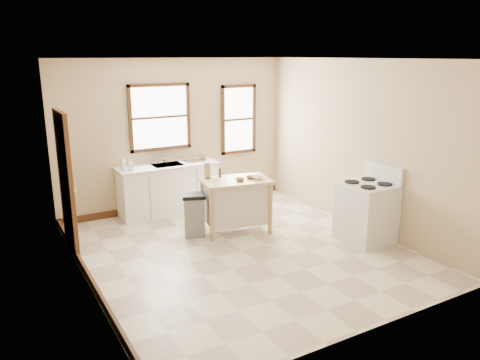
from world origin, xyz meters
The scene contains 23 objects.
floor centered at (0.00, 0.00, 0.00)m, with size 5.00×5.00×0.00m, color beige.
ceiling centered at (0.00, 0.00, 2.80)m, with size 5.00×5.00×0.00m, color white.
wall_back centered at (0.00, 2.50, 1.40)m, with size 4.50×0.04×2.80m, color tan.
wall_left centered at (-2.25, 0.00, 1.40)m, with size 0.04×5.00×2.80m, color tan.
wall_right centered at (2.25, 0.00, 1.40)m, with size 0.04×5.00×2.80m, color tan.
window_main centered at (-0.30, 2.48, 1.75)m, with size 1.17×0.06×1.22m, color #331A0D, non-canonical shape.
window_side centered at (1.35, 2.48, 1.60)m, with size 0.77×0.06×1.37m, color #331A0D, non-canonical shape.
door_left centered at (-2.21, 1.30, 1.05)m, with size 0.06×0.90×2.10m, color #331A0D.
baseboard_back centered at (0.00, 2.47, 0.06)m, with size 4.50×0.04×0.12m, color #331A0D.
baseboard_left centered at (-2.22, 0.00, 0.06)m, with size 0.04×5.00×0.12m, color #331A0D.
sink_counter centered at (-0.30, 2.20, 0.46)m, with size 1.86×0.62×0.92m, color white, non-canonical shape.
faucet centered at (-0.30, 2.38, 1.03)m, with size 0.03×0.03×0.22m, color silver.
soap_bottle_a centered at (-1.12, 2.20, 1.04)m, with size 0.09×0.09×0.24m, color #B2B2B2.
soap_bottle_b centered at (-1.01, 2.10, 1.02)m, with size 0.09×0.09×0.19m, color #B2B2B2.
dish_rack centered at (0.22, 2.21, 0.97)m, with size 0.40×0.30×0.10m, color silver, non-canonical shape.
kitchen_island centered at (0.32, 0.76, 0.45)m, with size 1.09×0.69×0.89m, color tan, non-canonical shape.
knife_block centered at (-0.04, 1.07, 0.99)m, with size 0.10×0.10×0.20m, color tan, non-canonical shape.
pepper_grinder centered at (0.17, 1.03, 0.97)m, with size 0.04×0.04×0.15m, color #402311.
bowl_a centered at (0.34, 0.65, 0.91)m, with size 0.16×0.16×0.04m, color brown.
bowl_b centered at (0.56, 0.69, 0.91)m, with size 0.15×0.15×0.04m, color brown.
bowl_c centered at (0.65, 0.60, 0.92)m, with size 0.18×0.18×0.06m, color white.
trash_bin centered at (-0.36, 0.91, 0.35)m, with size 0.36×0.31×0.71m, color slate, non-canonical shape.
gas_stove centered at (1.89, -0.61, 0.60)m, with size 0.75×0.76×1.20m, color silver, non-canonical shape.
Camera 1 is at (-3.26, -5.65, 2.86)m, focal length 35.00 mm.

